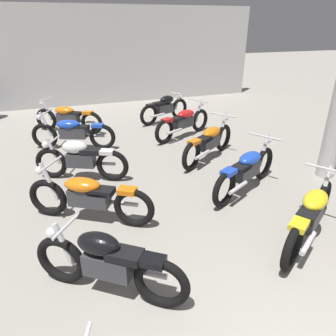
# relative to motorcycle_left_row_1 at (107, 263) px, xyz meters

# --- Properties ---
(back_wall) EXTENTS (12.89, 0.24, 3.60)m
(back_wall) POSITION_rel_motorcycle_left_row_1_xyz_m (1.47, 9.95, 1.34)
(back_wall) COLOR #BCBAB7
(back_wall) RESTS_ON ground
(motorcycle_left_row_1) EXTENTS (1.64, 1.27, 0.88)m
(motorcycle_left_row_1) POSITION_rel_motorcycle_left_row_1_xyz_m (0.00, 0.00, 0.00)
(motorcycle_left_row_1) COLOR black
(motorcycle_left_row_1) RESTS_ON ground
(motorcycle_left_row_2) EXTENTS (1.90, 1.24, 0.97)m
(motorcycle_left_row_2) POSITION_rel_motorcycle_left_row_1_xyz_m (-0.03, 1.64, -0.01)
(motorcycle_left_row_2) COLOR black
(motorcycle_left_row_2) RESTS_ON ground
(motorcycle_left_row_3) EXTENTS (1.83, 0.95, 0.88)m
(motorcycle_left_row_3) POSITION_rel_motorcycle_left_row_1_xyz_m (0.00, 3.23, 0.00)
(motorcycle_left_row_3) COLOR black
(motorcycle_left_row_3) RESTS_ON ground
(motorcycle_left_row_4) EXTENTS (2.05, 1.01, 0.97)m
(motorcycle_left_row_4) POSITION_rel_motorcycle_left_row_1_xyz_m (-0.02, 5.09, -0.01)
(motorcycle_left_row_4) COLOR black
(motorcycle_left_row_4) RESTS_ON ground
(motorcycle_left_row_5) EXTENTS (1.86, 1.31, 0.97)m
(motorcycle_left_row_5) POSITION_rel_motorcycle_left_row_1_xyz_m (-0.05, 6.55, -0.01)
(motorcycle_left_row_5) COLOR black
(motorcycle_left_row_5) RESTS_ON ground
(motorcycle_right_row_1) EXTENTS (1.89, 1.26, 0.97)m
(motorcycle_right_row_1) POSITION_rel_motorcycle_left_row_1_xyz_m (2.97, 0.02, -0.01)
(motorcycle_right_row_1) COLOR black
(motorcycle_right_row_1) RESTS_ON ground
(motorcycle_right_row_2) EXTENTS (1.96, 1.17, 0.97)m
(motorcycle_right_row_2) POSITION_rel_motorcycle_left_row_1_xyz_m (2.93, 1.66, -0.01)
(motorcycle_right_row_2) COLOR black
(motorcycle_right_row_2) RESTS_ON ground
(motorcycle_right_row_3) EXTENTS (1.86, 1.30, 0.97)m
(motorcycle_right_row_3) POSITION_rel_motorcycle_left_row_1_xyz_m (2.95, 3.30, -0.01)
(motorcycle_right_row_3) COLOR black
(motorcycle_right_row_3) RESTS_ON ground
(motorcycle_right_row_4) EXTENTS (2.00, 1.10, 0.97)m
(motorcycle_right_row_4) POSITION_rel_motorcycle_left_row_1_xyz_m (3.00, 4.99, -0.01)
(motorcycle_right_row_4) COLOR black
(motorcycle_right_row_4) RESTS_ON ground
(motorcycle_right_row_5) EXTENTS (1.87, 0.83, 0.88)m
(motorcycle_right_row_5) POSITION_rel_motorcycle_left_row_1_xyz_m (3.00, 6.61, 0.00)
(motorcycle_right_row_5) COLOR black
(motorcycle_right_row_5) RESTS_ON ground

